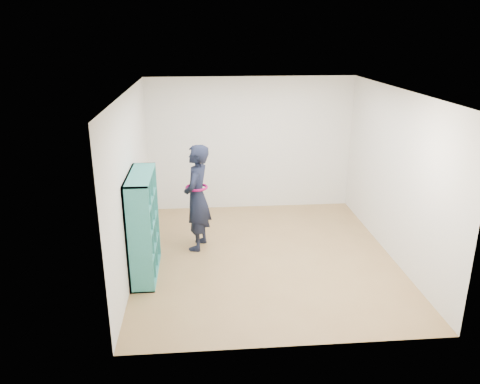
{
  "coord_description": "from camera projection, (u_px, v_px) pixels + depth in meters",
  "views": [
    {
      "loc": [
        -0.97,
        -6.64,
        3.41
      ],
      "look_at": [
        -0.37,
        0.3,
        0.99
      ],
      "focal_mm": 35.0,
      "sensor_mm": 36.0,
      "label": 1
    }
  ],
  "objects": [
    {
      "name": "ceiling",
      "position": [
        268.0,
        91.0,
        6.6
      ],
      "size": [
        4.5,
        4.5,
        0.0
      ],
      "primitive_type": "plane",
      "color": "white",
      "rests_on": "wall_back"
    },
    {
      "name": "wall_right",
      "position": [
        395.0,
        175.0,
        7.19
      ],
      "size": [
        0.02,
        4.5,
        2.6
      ],
      "primitive_type": "cube",
      "color": "white",
      "rests_on": "floor"
    },
    {
      "name": "floor",
      "position": [
        265.0,
        256.0,
        7.45
      ],
      "size": [
        4.5,
        4.5,
        0.0
      ],
      "primitive_type": "plane",
      "color": "#9B7546",
      "rests_on": "ground"
    },
    {
      "name": "wall_left",
      "position": [
        131.0,
        182.0,
        6.86
      ],
      "size": [
        0.02,
        4.5,
        2.6
      ],
      "primitive_type": "cube",
      "color": "white",
      "rests_on": "floor"
    },
    {
      "name": "bookshelf",
      "position": [
        141.0,
        226.0,
        6.69
      ],
      "size": [
        0.34,
        1.15,
        1.54
      ],
      "color": "teal",
      "rests_on": "floor"
    },
    {
      "name": "smartphone",
      "position": [
        190.0,
        189.0,
        7.57
      ],
      "size": [
        0.01,
        0.09,
        0.13
      ],
      "rotation": [
        0.32,
        0.0,
        0.01
      ],
      "color": "silver",
      "rests_on": "person"
    },
    {
      "name": "person",
      "position": [
        197.0,
        198.0,
        7.49
      ],
      "size": [
        0.57,
        0.72,
        1.74
      ],
      "rotation": [
        0.0,
        0.0,
        -1.85
      ],
      "color": "black",
      "rests_on": "floor"
    },
    {
      "name": "wall_back",
      "position": [
        250.0,
        144.0,
        9.14
      ],
      "size": [
        4.0,
        0.02,
        2.6
      ],
      "primitive_type": "cube",
      "color": "white",
      "rests_on": "floor"
    },
    {
      "name": "wall_front",
      "position": [
        296.0,
        243.0,
        4.91
      ],
      "size": [
        4.0,
        0.02,
        2.6
      ],
      "primitive_type": "cube",
      "color": "white",
      "rests_on": "floor"
    }
  ]
}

